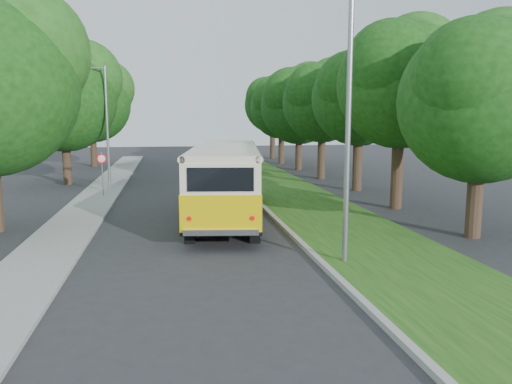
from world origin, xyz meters
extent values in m
plane|color=#2B2B2E|center=(0.00, 0.00, 0.00)|extent=(120.00, 120.00, 0.00)
cube|color=gray|center=(3.60, 5.00, 0.07)|extent=(0.20, 70.00, 0.15)
cube|color=#1E4D14|center=(5.95, 5.00, 0.07)|extent=(4.50, 70.00, 0.13)
cube|color=gray|center=(-4.80, 5.00, 0.06)|extent=(2.20, 70.00, 0.12)
cylinder|color=#332319|center=(10.15, 0.00, 1.67)|extent=(0.56, 0.56, 3.35)
sphere|color=#123D0D|center=(10.15, 0.00, 4.95)|extent=(5.85, 5.85, 5.85)
sphere|color=#123D0D|center=(11.18, 0.58, 6.12)|extent=(4.38, 4.38, 4.38)
sphere|color=#123D0D|center=(9.28, -0.73, 5.68)|extent=(4.09, 4.09, 4.09)
cylinder|color=#332319|center=(9.96, 6.00, 2.13)|extent=(0.56, 0.56, 4.26)
sphere|color=#123D0D|center=(9.96, 6.00, 5.91)|extent=(5.98, 5.98, 5.98)
sphere|color=#123D0D|center=(11.01, 6.60, 7.10)|extent=(4.49, 4.49, 4.49)
sphere|color=#123D0D|center=(9.06, 5.25, 6.65)|extent=(4.19, 4.19, 4.19)
cylinder|color=#332319|center=(10.28, 12.00, 1.98)|extent=(0.56, 0.56, 3.95)
sphere|color=#123D0D|center=(10.28, 12.00, 5.49)|extent=(5.61, 5.61, 5.61)
sphere|color=#123D0D|center=(11.26, 12.56, 6.62)|extent=(4.21, 4.21, 4.21)
sphere|color=#123D0D|center=(9.44, 11.30, 6.20)|extent=(3.92, 3.92, 3.92)
cylinder|color=#332319|center=(9.90, 18.00, 1.93)|extent=(0.56, 0.56, 3.86)
sphere|color=#123D0D|center=(9.90, 18.00, 5.41)|extent=(5.64, 5.64, 5.64)
sphere|color=#123D0D|center=(10.89, 18.56, 6.54)|extent=(4.23, 4.23, 4.23)
sphere|color=#123D0D|center=(9.05, 17.30, 6.12)|extent=(3.95, 3.95, 3.95)
cylinder|color=#332319|center=(9.80, 24.00, 1.79)|extent=(0.56, 0.56, 3.58)
sphere|color=#123D0D|center=(9.80, 24.00, 5.33)|extent=(6.36, 6.36, 6.36)
sphere|color=#123D0D|center=(10.91, 24.64, 6.60)|extent=(4.77, 4.77, 4.77)
sphere|color=#123D0D|center=(8.84, 23.21, 6.12)|extent=(4.45, 4.45, 4.45)
cylinder|color=#332319|center=(9.67, 30.00, 1.84)|extent=(0.56, 0.56, 3.68)
sphere|color=#123D0D|center=(9.67, 30.00, 5.31)|extent=(5.91, 5.91, 5.91)
sphere|color=#123D0D|center=(10.70, 30.59, 6.49)|extent=(4.43, 4.43, 4.43)
sphere|color=#123D0D|center=(8.78, 29.26, 6.05)|extent=(4.14, 4.14, 4.14)
cylinder|color=#332319|center=(10.05, 36.00, 2.02)|extent=(0.56, 0.56, 4.05)
sphere|color=#123D0D|center=(10.05, 36.00, 5.69)|extent=(5.97, 5.97, 5.97)
sphere|color=#123D0D|center=(11.09, 36.60, 6.88)|extent=(4.48, 4.48, 4.48)
sphere|color=#123D0D|center=(9.15, 35.25, 6.43)|extent=(4.18, 4.18, 4.18)
sphere|color=#123D0D|center=(-6.31, 4.68, 6.91)|extent=(5.10, 5.10, 5.10)
cylinder|color=#332319|center=(-7.50, 18.00, 1.84)|extent=(0.56, 0.56, 3.68)
sphere|color=#123D0D|center=(-7.50, 18.00, 5.55)|extent=(6.80, 6.80, 6.80)
sphere|color=#123D0D|center=(-6.31, 18.68, 6.91)|extent=(5.10, 5.10, 5.10)
sphere|color=#123D0D|center=(-8.52, 17.15, 6.40)|extent=(4.76, 4.76, 4.76)
cylinder|color=#332319|center=(-7.50, 30.00, 1.84)|extent=(0.56, 0.56, 3.68)
sphere|color=#123D0D|center=(-7.50, 30.00, 5.55)|extent=(6.80, 6.80, 6.80)
sphere|color=#123D0D|center=(-6.31, 30.68, 6.91)|extent=(5.10, 5.10, 5.10)
sphere|color=#123D0D|center=(-8.52, 29.15, 6.40)|extent=(4.76, 4.76, 4.76)
cylinder|color=gray|center=(4.30, -2.50, 4.00)|extent=(0.16, 0.16, 8.00)
cylinder|color=gray|center=(-4.60, 16.00, 3.75)|extent=(0.16, 0.16, 7.50)
cylinder|color=gray|center=(-5.30, 16.00, 7.35)|extent=(1.40, 0.10, 0.10)
cube|color=gray|center=(-6.05, 16.00, 7.28)|extent=(0.35, 0.16, 0.14)
cylinder|color=gray|center=(-4.50, 12.00, 1.25)|extent=(0.06, 0.06, 2.50)
cone|color=red|center=(-4.50, 11.96, 2.15)|extent=(0.56, 0.02, 0.56)
cone|color=white|center=(-4.50, 11.94, 2.15)|extent=(0.40, 0.02, 0.40)
imported|color=#AAAAAF|center=(2.65, 9.79, 0.77)|extent=(3.13, 4.84, 1.53)
imported|color=silver|center=(1.68, 18.05, 0.70)|extent=(2.11, 4.41, 1.39)
imported|color=navy|center=(3.00, 21.05, 0.68)|extent=(2.55, 4.93, 1.37)
imported|color=#525459|center=(2.97, 25.03, 0.64)|extent=(3.17, 4.97, 1.28)
camera|label=1|loc=(-0.81, -16.36, 4.42)|focal=35.00mm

